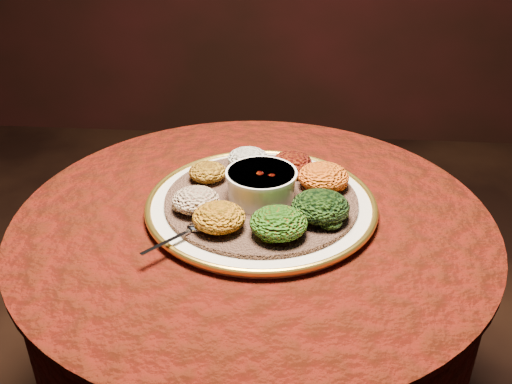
{
  "coord_description": "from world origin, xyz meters",
  "views": [
    {
      "loc": [
        0.09,
        -0.96,
        1.35
      ],
      "look_at": [
        0.0,
        0.05,
        0.76
      ],
      "focal_mm": 40.0,
      "sensor_mm": 36.0,
      "label": 1
    }
  ],
  "objects": [
    {
      "name": "injera",
      "position": [
        0.01,
        0.02,
        0.76
      ],
      "size": [
        0.48,
        0.48,
        0.01
      ],
      "primitive_type": "cylinder",
      "rotation": [
        0.0,
        0.0,
        0.27
      ],
      "color": "brown",
      "rests_on": "platter"
    },
    {
      "name": "portion_ayib",
      "position": [
        -0.02,
        0.15,
        0.78
      ],
      "size": [
        0.09,
        0.09,
        0.04
      ],
      "primitive_type": "ellipsoid",
      "color": "beige",
      "rests_on": "injera"
    },
    {
      "name": "portion_kitfo",
      "position": [
        0.07,
        0.14,
        0.78
      ],
      "size": [
        0.09,
        0.08,
        0.04
      ],
      "primitive_type": "ellipsoid",
      "color": "black",
      "rests_on": "injera"
    },
    {
      "name": "portion_mixveg",
      "position": [
        0.06,
        -0.11,
        0.79
      ],
      "size": [
        0.11,
        0.1,
        0.05
      ],
      "primitive_type": "ellipsoid",
      "color": "#AA290A",
      "rests_on": "injera"
    },
    {
      "name": "stew_bowl",
      "position": [
        0.01,
        0.02,
        0.8
      ],
      "size": [
        0.14,
        0.14,
        0.06
      ],
      "color": "silver",
      "rests_on": "injera"
    },
    {
      "name": "table",
      "position": [
        0.0,
        0.0,
        0.55
      ],
      "size": [
        0.96,
        0.96,
        0.73
      ],
      "color": "black",
      "rests_on": "ground"
    },
    {
      "name": "spoon",
      "position": [
        -0.1,
        -0.11,
        0.77
      ],
      "size": [
        0.1,
        0.11,
        0.01
      ],
      "rotation": [
        0.0,
        0.0,
        -2.3
      ],
      "color": "silver",
      "rests_on": "injera"
    },
    {
      "name": "portion_shiro",
      "position": [
        -0.1,
        0.09,
        0.78
      ],
      "size": [
        0.08,
        0.08,
        0.04
      ],
      "primitive_type": "ellipsoid",
      "color": "#996712",
      "rests_on": "injera"
    },
    {
      "name": "portion_timatim",
      "position": [
        -0.11,
        -0.04,
        0.78
      ],
      "size": [
        0.09,
        0.09,
        0.04
      ],
      "primitive_type": "ellipsoid",
      "color": "maroon",
      "rests_on": "injera"
    },
    {
      "name": "portion_tikil",
      "position": [
        0.14,
        0.07,
        0.79
      ],
      "size": [
        0.11,
        0.1,
        0.05
      ],
      "primitive_type": "ellipsoid",
      "color": "#C87110",
      "rests_on": "injera"
    },
    {
      "name": "portion_kik",
      "position": [
        -0.05,
        -0.09,
        0.79
      ],
      "size": [
        0.1,
        0.09,
        0.05
      ],
      "primitive_type": "ellipsoid",
      "color": "#B86510",
      "rests_on": "injera"
    },
    {
      "name": "portion_gomen",
      "position": [
        0.13,
        -0.05,
        0.79
      ],
      "size": [
        0.11,
        0.1,
        0.05
      ],
      "primitive_type": "ellipsoid",
      "color": "black",
      "rests_on": "injera"
    },
    {
      "name": "platter",
      "position": [
        0.01,
        0.02,
        0.75
      ],
      "size": [
        0.5,
        0.5,
        0.02
      ],
      "rotation": [
        0.0,
        0.0,
        0.11
      ],
      "color": "beige",
      "rests_on": "table"
    }
  ]
}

